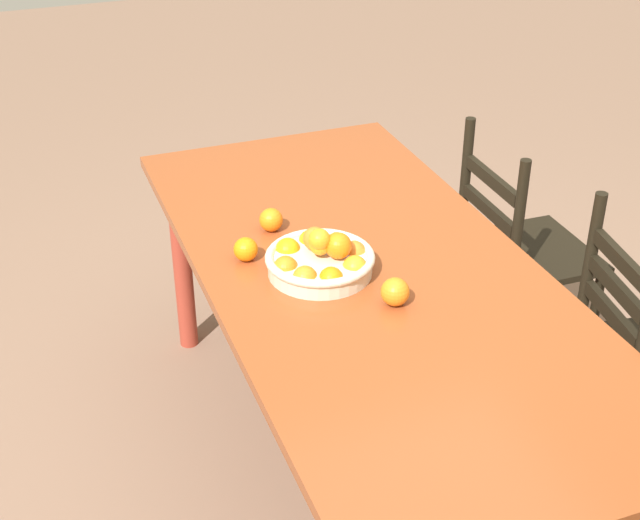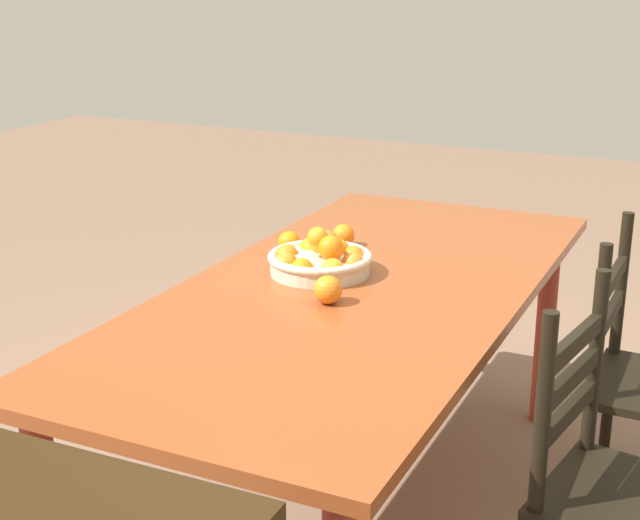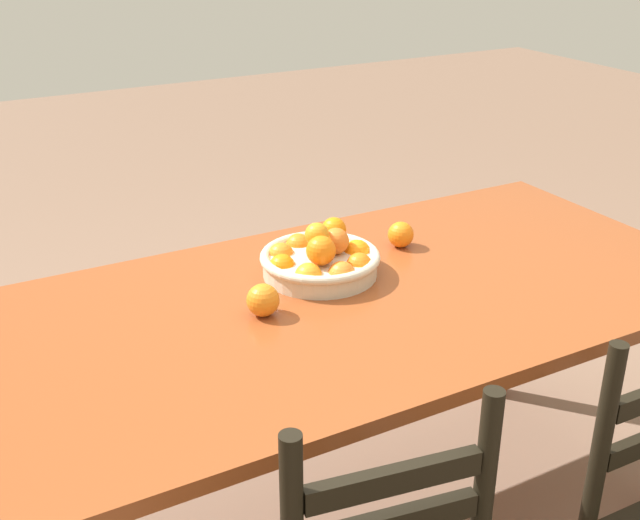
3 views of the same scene
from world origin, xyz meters
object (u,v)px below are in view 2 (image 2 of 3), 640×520
at_px(dining_table, 356,314).
at_px(orange_loose_2, 343,235).
at_px(chair_near_window, 614,495).
at_px(fruit_bowl, 321,259).
at_px(orange_loose_0, 328,290).
at_px(orange_loose_1, 289,242).

height_order(dining_table, orange_loose_2, orange_loose_2).
xyz_separation_m(chair_near_window, orange_loose_2, (-0.59, -0.95, 0.35)).
relative_size(dining_table, fruit_bowl, 6.58).
relative_size(orange_loose_0, orange_loose_2, 1.07).
bearing_deg(chair_near_window, dining_table, 80.06).
xyz_separation_m(chair_near_window, orange_loose_0, (-0.10, -0.77, 0.35)).
bearing_deg(orange_loose_2, fruit_bowl, 10.73).
height_order(fruit_bowl, orange_loose_0, fruit_bowl).
xyz_separation_m(fruit_bowl, orange_loose_1, (-0.14, -0.17, -0.01)).
bearing_deg(fruit_bowl, orange_loose_0, 29.79).
xyz_separation_m(fruit_bowl, orange_loose_0, (0.22, 0.12, -0.00)).
bearing_deg(dining_table, orange_loose_1, -121.22).
bearing_deg(orange_loose_0, chair_near_window, 82.84).
relative_size(dining_table, orange_loose_2, 28.17).
distance_m(fruit_bowl, orange_loose_2, 0.28).
distance_m(chair_near_window, fruit_bowl, 1.01).
bearing_deg(chair_near_window, orange_loose_1, 76.34).
relative_size(dining_table, orange_loose_0, 26.28).
xyz_separation_m(dining_table, orange_loose_0, (0.17, -0.01, 0.12)).
height_order(dining_table, fruit_bowl, fruit_bowl).
bearing_deg(orange_loose_0, dining_table, 176.41).
distance_m(orange_loose_0, orange_loose_1, 0.46).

